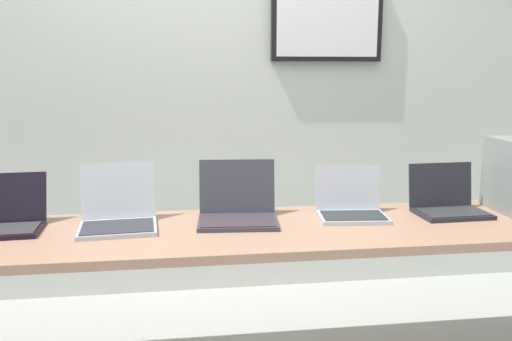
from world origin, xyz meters
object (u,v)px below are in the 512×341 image
object	(u,v)px
laptop_station_1	(0,218)
laptop_station_3	(238,208)
laptop_station_5	(447,202)
laptop_station_2	(118,213)
laptop_station_4	(351,205)
workbench	(231,238)

from	to	relation	value
laptop_station_1	laptop_station_3	world-z (taller)	laptop_station_3
laptop_station_1	laptop_station_5	xyz separation A→B (m)	(2.14, -0.01, 0.00)
laptop_station_2	laptop_station_4	xyz separation A→B (m)	(1.12, 0.02, -0.01)
laptop_station_3	workbench	bearing A→B (deg)	-109.08
laptop_station_5	laptop_station_1	bearing A→B (deg)	179.79
laptop_station_2	laptop_station_3	xyz separation A→B (m)	(0.56, 0.02, -0.00)
laptop_station_2	laptop_station_3	distance (m)	0.56
laptop_station_2	laptop_station_5	distance (m)	1.62
laptop_station_4	laptop_station_5	size ratio (longest dim) A/B	0.99
workbench	laptop_station_2	xyz separation A→B (m)	(-0.51, 0.11, 0.11)
laptop_station_1	laptop_station_2	bearing A→B (deg)	-2.16
workbench	laptop_station_4	size ratio (longest dim) A/B	10.53
workbench	laptop_station_5	xyz separation A→B (m)	(1.11, 0.12, 0.10)
laptop_station_2	laptop_station_4	bearing A→B (deg)	0.98
laptop_station_1	laptop_station_3	distance (m)	1.08
laptop_station_1	laptop_station_4	bearing A→B (deg)	-0.02
laptop_station_3	laptop_station_4	xyz separation A→B (m)	(0.56, -0.00, -0.01)
laptop_station_4	laptop_station_5	xyz separation A→B (m)	(0.50, -0.01, 0.00)
workbench	laptop_station_3	bearing A→B (deg)	70.92
laptop_station_2	laptop_station_3	size ratio (longest dim) A/B	0.93
laptop_station_3	laptop_station_2	bearing A→B (deg)	-177.80
workbench	laptop_station_3	distance (m)	0.17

